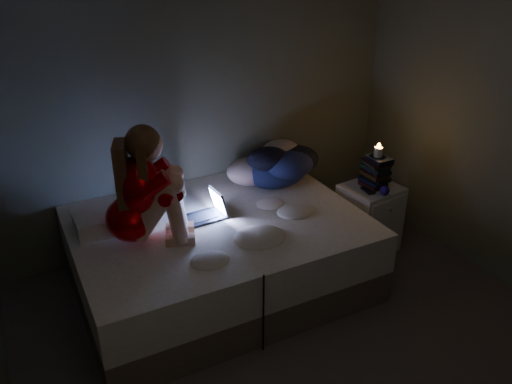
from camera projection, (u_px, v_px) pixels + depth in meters
floor at (320, 366)px, 3.29m from camera, size 3.60×3.80×0.02m
wall_back at (201, 97)px, 4.24m from camera, size 3.60×0.02×2.60m
bed at (219, 253)px, 3.95m from camera, size 2.12×1.59×0.58m
pillow at (107, 220)px, 3.68m from camera, size 0.45×0.32×0.13m
woman at (127, 186)px, 3.36m from camera, size 0.61×0.49×0.85m
laptop at (202, 205)px, 3.79m from camera, size 0.33×0.25×0.22m
clothes_pile at (275, 163)px, 4.35m from camera, size 0.62×0.50×0.36m
nightstand at (369, 218)px, 4.42m from camera, size 0.50×0.45×0.60m
book_stack at (376, 171)px, 4.25m from camera, size 0.19×0.25×0.27m
candle at (378, 152)px, 4.17m from camera, size 0.07×0.07×0.08m
phone at (367, 190)px, 4.22m from camera, size 0.10×0.15×0.01m
blue_orb at (382, 191)px, 4.13m from camera, size 0.08×0.08×0.08m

